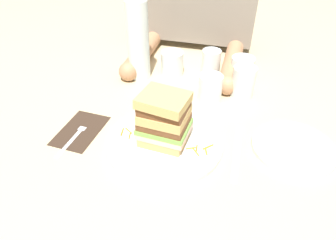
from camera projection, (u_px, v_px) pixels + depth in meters
ground_plane at (165, 141)px, 0.78m from camera, size 3.00×3.00×0.00m
main_plate at (165, 142)px, 0.77m from camera, size 0.29×0.29×0.01m
sandwich at (165, 119)px, 0.73m from camera, size 0.13×0.11×0.14m
carrot_shred_0 at (129, 130)px, 0.79m from camera, size 0.03×0.02×0.00m
carrot_shred_1 at (130, 136)px, 0.78m from camera, size 0.01×0.02×0.00m
carrot_shred_2 at (138, 129)px, 0.80m from camera, size 0.01×0.02×0.00m
carrot_shred_3 at (138, 134)px, 0.78m from camera, size 0.01×0.03×0.00m
carrot_shred_4 at (138, 128)px, 0.80m from camera, size 0.01×0.03×0.00m
carrot_shred_5 at (122, 132)px, 0.79m from camera, size 0.01×0.03×0.00m
carrot_shred_6 at (206, 152)px, 0.73m from camera, size 0.01×0.02×0.00m
carrot_shred_7 at (197, 148)px, 0.74m from camera, size 0.01×0.02×0.00m
carrot_shred_8 at (191, 148)px, 0.74m from camera, size 0.02×0.01×0.00m
carrot_shred_9 at (196, 152)px, 0.73m from camera, size 0.02×0.02×0.00m
carrot_shred_10 at (208, 147)px, 0.74m from camera, size 0.02×0.02×0.00m
napkin_dark at (81, 130)px, 0.81m from camera, size 0.11×0.16×0.00m
fork at (76, 135)px, 0.80m from camera, size 0.03×0.17×0.00m
knife at (237, 154)px, 0.74m from camera, size 0.02×0.20×0.00m
juice_glass at (210, 89)px, 0.91m from camera, size 0.07×0.07×0.08m
water_bottle at (138, 36)px, 0.95m from camera, size 0.07×0.07×0.32m
empty_tumbler_0 at (243, 82)px, 0.92m from camera, size 0.07×0.07×0.10m
empty_tumbler_1 at (172, 63)px, 1.03m from camera, size 0.07×0.07×0.08m
empty_tumbler_2 at (242, 69)px, 1.00m from camera, size 0.07×0.07×0.08m
empty_tumbler_3 at (211, 62)px, 1.04m from camera, size 0.06×0.06×0.08m
side_plate at (293, 148)px, 0.75m from camera, size 0.20×0.20×0.01m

